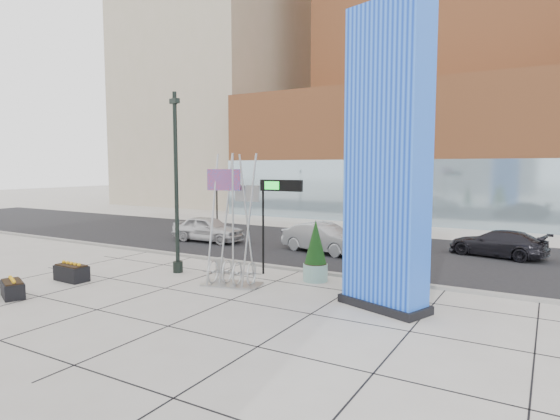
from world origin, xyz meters
The scene contains 20 objects.
ground centered at (0.00, 0.00, 0.00)m, with size 160.00×160.00×0.00m, color #9E9991.
street_asphalt centered at (0.00, 10.00, 0.01)m, with size 80.00×12.00×0.02m, color black.
curb_edge centered at (0.00, 4.00, 0.06)m, with size 80.00×0.30×0.12m, color gray.
tower_podium centered at (1.00, 27.00, 5.50)m, with size 34.00×10.00×11.00m, color #AA5D31.
tower_glass_front centered at (1.00, 22.20, 2.50)m, with size 34.00×0.60×5.00m, color #8CA5B2.
building_beige_left centered at (-26.00, 34.00, 17.00)m, with size 18.00×20.00×34.00m, color gray.
blue_pylon centered at (5.72, 0.71, 4.54)m, with size 3.08×2.16×9.40m.
lamp_post centered at (-3.39, 1.21, 3.08)m, with size 0.51×0.41×7.53m.
public_art_sculpture centered at (-0.13, 0.64, 1.31)m, with size 2.38×1.54×4.98m.
concrete_bollard centered at (-1.50, 1.66, 0.36)m, with size 0.37×0.37×0.73m, color gray.
overhead_street_sign centered at (0.56, 2.80, 3.39)m, with size 1.86×0.27×3.94m.
round_planter_east centered at (5.66, 3.60, 1.32)m, with size 1.12×1.12×2.80m.
round_planter_mid centered at (5.20, 1.80, 1.16)m, with size 0.98×0.98×2.46m.
round_planter_west centered at (2.30, 2.81, 1.14)m, with size 0.97×0.97×2.42m.
box_planter_north centered at (-5.99, -2.00, 0.35)m, with size 1.43×0.76×0.77m.
box_planter_south centered at (-5.69, -4.50, 0.31)m, with size 1.38×1.05×0.68m.
car_white_west centered at (-7.39, 8.20, 0.76)m, with size 1.79×4.44×1.51m, color silver.
car_silver_mid centered at (0.04, 8.42, 0.76)m, with size 1.61×4.61×1.52m, color #93979A.
car_dark_east centered at (7.97, 11.70, 0.66)m, with size 1.86×4.58×1.33m, color black.
traffic_signal centered at (-12.00, 15.00, 2.30)m, with size 0.15×0.18×4.10m.
Camera 1 is at (10.16, -13.47, 4.50)m, focal length 30.00 mm.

